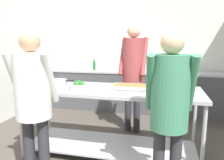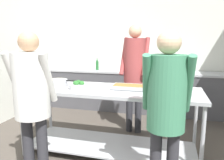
# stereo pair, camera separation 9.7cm
# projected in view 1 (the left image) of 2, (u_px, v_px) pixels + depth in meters

# --- Properties ---
(wall_rear) EXTENTS (4.64, 0.06, 2.65)m
(wall_rear) POSITION_uv_depth(u_px,v_px,m) (132.00, 51.00, 5.12)
(wall_rear) COLOR silver
(wall_rear) RESTS_ON ground_plane
(back_counter) EXTENTS (4.48, 0.65, 0.90)m
(back_counter) POSITION_uv_depth(u_px,v_px,m) (130.00, 90.00, 4.92)
(back_counter) COLOR #4C4C51
(back_counter) RESTS_ON ground_plane
(serving_counter) EXTENTS (2.36, 0.81, 0.92)m
(serving_counter) POSITION_uv_depth(u_px,v_px,m) (110.00, 110.00, 2.94)
(serving_counter) COLOR #ADAFB5
(serving_counter) RESTS_ON ground_plane
(sauce_pan) EXTENTS (0.42, 0.28, 0.09)m
(sauce_pan) POSITION_uv_depth(u_px,v_px,m) (57.00, 83.00, 3.05)
(sauce_pan) COLOR #ADAFB5
(sauce_pan) RESTS_ON serving_counter
(broccoli_bowl) EXTENTS (0.23, 0.23, 0.11)m
(broccoli_bowl) POSITION_uv_depth(u_px,v_px,m) (78.00, 86.00, 2.86)
(broccoli_bowl) COLOR #B2B2B7
(broccoli_bowl) RESTS_ON serving_counter
(plate_stack) EXTENTS (0.26, 0.26, 0.05)m
(plate_stack) POSITION_uv_depth(u_px,v_px,m) (100.00, 87.00, 2.88)
(plate_stack) COLOR white
(plate_stack) RESTS_ON serving_counter
(serving_tray_vegetables) EXTENTS (0.49, 0.27, 0.05)m
(serving_tray_vegetables) POSITION_uv_depth(u_px,v_px,m) (132.00, 87.00, 2.86)
(serving_tray_vegetables) COLOR #ADAFB5
(serving_tray_vegetables) RESTS_ON serving_counter
(serving_tray_roast) EXTENTS (0.42, 0.31, 0.05)m
(serving_tray_roast) POSITION_uv_depth(u_px,v_px,m) (170.00, 89.00, 2.75)
(serving_tray_roast) COLOR #ADAFB5
(serving_tray_roast) RESTS_ON serving_counter
(guest_serving_left) EXTENTS (0.45, 0.34, 1.63)m
(guest_serving_left) POSITION_uv_depth(u_px,v_px,m) (170.00, 100.00, 1.98)
(guest_serving_left) COLOR #2D2D33
(guest_serving_left) RESTS_ON ground_plane
(guest_serving_right) EXTENTS (0.50, 0.37, 1.64)m
(guest_serving_right) POSITION_uv_depth(u_px,v_px,m) (33.00, 93.00, 2.26)
(guest_serving_right) COLOR #2D2D33
(guest_serving_right) RESTS_ON ground_plane
(cook_behind_counter) EXTENTS (0.47, 0.38, 1.80)m
(cook_behind_counter) POSITION_uv_depth(u_px,v_px,m) (133.00, 67.00, 3.60)
(cook_behind_counter) COLOR #2D2D33
(cook_behind_counter) RESTS_ON ground_plane
(water_bottle) EXTENTS (0.07, 0.07, 0.28)m
(water_bottle) POSITION_uv_depth(u_px,v_px,m) (94.00, 64.00, 4.97)
(water_bottle) COLOR #23602D
(water_bottle) RESTS_ON back_counter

